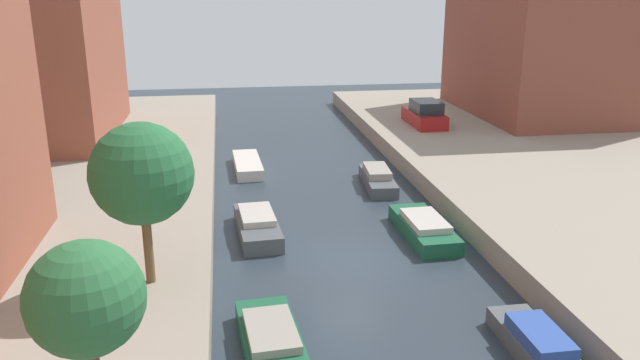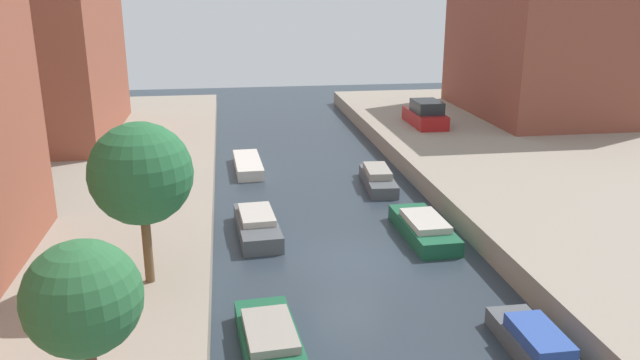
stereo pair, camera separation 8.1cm
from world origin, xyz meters
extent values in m
plane|color=#28333D|center=(0.00, 0.00, 0.00)|extent=(84.00, 84.00, 0.00)
cube|color=brown|center=(18.00, 20.58, 5.88)|extent=(10.00, 13.60, 9.76)
sphere|color=#2A6538|center=(-6.81, -10.83, 4.67)|extent=(2.03, 2.03, 2.03)
cylinder|color=brown|center=(-6.81, -2.74, 2.20)|extent=(0.28, 0.28, 2.40)
sphere|color=#246337|center=(-6.81, -2.74, 4.47)|extent=(3.05, 3.05, 3.05)
cube|color=maroon|center=(8.57, 17.89, 1.44)|extent=(1.86, 4.40, 0.89)
cube|color=#1E2328|center=(8.57, 17.56, 2.27)|extent=(1.63, 2.42, 0.76)
cube|color=#195638|center=(-3.35, -5.66, 0.28)|extent=(1.87, 4.37, 0.56)
cube|color=gray|center=(-3.35, -5.65, 0.68)|extent=(1.50, 2.44, 0.24)
cube|color=#4C5156|center=(-3.21, 2.99, 0.33)|extent=(1.81, 4.46, 0.65)
cube|color=#B2ADA3|center=(-3.21, 3.24, 0.78)|extent=(1.46, 2.48, 0.26)
cube|color=beige|center=(-3.20, 12.47, 0.30)|extent=(1.54, 4.64, 0.59)
cube|color=#4C5156|center=(3.80, -6.97, 0.27)|extent=(1.30, 3.84, 0.53)
cube|color=#2D4C9E|center=(3.80, -7.09, 0.71)|extent=(1.10, 2.11, 0.36)
cube|color=#195638|center=(3.41, 1.80, 0.31)|extent=(1.73, 4.59, 0.62)
cube|color=#B2ADA3|center=(3.41, 1.62, 0.75)|extent=(1.43, 2.54, 0.26)
cube|color=#4C5156|center=(3.18, 8.55, 0.29)|extent=(1.64, 4.44, 0.58)
cube|color=gray|center=(3.18, 8.73, 0.76)|extent=(1.30, 2.47, 0.35)
camera|label=1|loc=(-4.35, -20.83, 9.72)|focal=35.15mm
camera|label=2|loc=(-4.27, -20.84, 9.72)|focal=35.15mm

